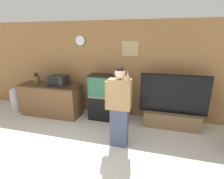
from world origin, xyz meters
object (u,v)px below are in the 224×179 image
at_px(counter_island, 51,100).
at_px(tv_on_stand, 172,113).
at_px(aquarium_on_stand, 108,98).
at_px(trash_bin, 16,99).
at_px(microwave, 58,80).
at_px(knife_block, 37,79).
at_px(person_standing, 119,106).

xyz_separation_m(counter_island, tv_on_stand, (3.31, 0.12, -0.06)).
relative_size(aquarium_on_stand, trash_bin, 1.71).
xyz_separation_m(microwave, trash_bin, (-1.48, -0.08, -0.66)).
height_order(tv_on_stand, trash_bin, tv_on_stand).
bearing_deg(trash_bin, microwave, 2.98).
bearing_deg(microwave, tv_on_stand, 1.58).
relative_size(counter_island, knife_block, 5.59).
relative_size(microwave, person_standing, 0.29).
distance_m(aquarium_on_stand, trash_bin, 2.89).
relative_size(person_standing, trash_bin, 2.32).
bearing_deg(aquarium_on_stand, knife_block, -176.61).
bearing_deg(knife_block, aquarium_on_stand, 3.39).
bearing_deg(microwave, trash_bin, -177.02).
xyz_separation_m(aquarium_on_stand, trash_bin, (-2.88, -0.18, -0.25)).
relative_size(knife_block, aquarium_on_stand, 0.25).
bearing_deg(counter_island, trash_bin, -178.18).
relative_size(knife_block, person_standing, 0.19).
bearing_deg(tv_on_stand, knife_block, -178.39).
height_order(counter_island, microwave, microwave).
height_order(aquarium_on_stand, trash_bin, aquarium_on_stand).
height_order(aquarium_on_stand, person_standing, person_standing).
xyz_separation_m(knife_block, trash_bin, (-0.80, -0.06, -0.64)).
distance_m(knife_block, trash_bin, 1.03).
xyz_separation_m(counter_island, person_standing, (2.22, -0.97, 0.42)).
xyz_separation_m(knife_block, person_standing, (2.65, -0.98, -0.14)).
height_order(counter_island, person_standing, person_standing).
bearing_deg(person_standing, tv_on_stand, 44.90).
bearing_deg(trash_bin, tv_on_stand, 2.04).
xyz_separation_m(tv_on_stand, person_standing, (-1.09, -1.09, 0.48)).
height_order(microwave, aquarium_on_stand, aquarium_on_stand).
relative_size(microwave, tv_on_stand, 0.30).
height_order(counter_island, aquarium_on_stand, aquarium_on_stand).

